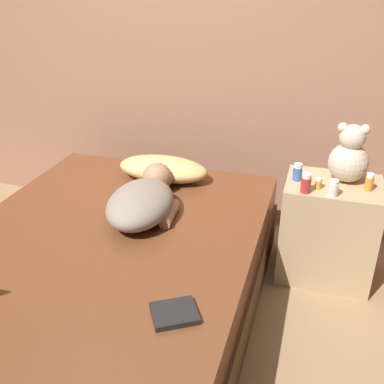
% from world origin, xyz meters
% --- Properties ---
extents(ground_plane, '(12.00, 12.00, 0.00)m').
position_xyz_m(ground_plane, '(0.00, 0.00, 0.00)').
color(ground_plane, '#937551').
extents(wall_back, '(8.00, 0.06, 2.60)m').
position_xyz_m(wall_back, '(0.00, 1.22, 1.30)').
color(wall_back, '#996B51').
rests_on(wall_back, ground_plane).
extents(bed, '(1.49, 1.89, 0.49)m').
position_xyz_m(bed, '(0.00, 0.00, 0.24)').
color(bed, '#4C331E').
rests_on(bed, ground_plane).
extents(nightstand, '(0.53, 0.40, 0.61)m').
position_xyz_m(nightstand, '(1.07, 0.68, 0.30)').
color(nightstand, tan).
rests_on(nightstand, ground_plane).
extents(pillow, '(0.57, 0.28, 0.14)m').
position_xyz_m(pillow, '(0.05, 0.70, 0.56)').
color(pillow, tan).
rests_on(pillow, bed).
extents(person_lying, '(0.38, 0.69, 0.18)m').
position_xyz_m(person_lying, '(0.10, 0.25, 0.58)').
color(person_lying, gray).
rests_on(person_lying, bed).
extents(teddy_bear, '(0.22, 0.22, 0.33)m').
position_xyz_m(teddy_bear, '(1.12, 0.74, 0.75)').
color(teddy_bear, beige).
rests_on(teddy_bear, nightstand).
extents(bottle_amber, '(0.04, 0.04, 0.06)m').
position_xyz_m(bottle_amber, '(0.98, 0.59, 0.64)').
color(bottle_amber, gold).
rests_on(bottle_amber, nightstand).
extents(bottle_white, '(0.05, 0.05, 0.09)m').
position_xyz_m(bottle_white, '(1.06, 0.52, 0.65)').
color(bottle_white, white).
rests_on(bottle_white, nightstand).
extents(bottle_orange, '(0.04, 0.04, 0.10)m').
position_xyz_m(bottle_orange, '(1.24, 0.64, 0.66)').
color(bottle_orange, orange).
rests_on(bottle_orange, nightstand).
extents(bottle_red, '(0.05, 0.05, 0.11)m').
position_xyz_m(bottle_red, '(0.91, 0.52, 0.66)').
color(bottle_red, '#B72D2D').
rests_on(bottle_red, nightstand).
extents(bottle_blue, '(0.05, 0.05, 0.10)m').
position_xyz_m(bottle_blue, '(0.86, 0.67, 0.66)').
color(bottle_blue, '#3866B2').
rests_on(bottle_blue, nightstand).
extents(book, '(0.22, 0.21, 0.02)m').
position_xyz_m(book, '(0.51, -0.45, 0.50)').
color(book, black).
rests_on(book, bed).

